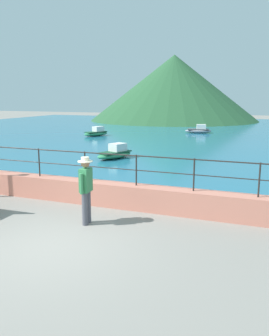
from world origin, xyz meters
TOP-DOWN VIEW (x-y plane):
  - ground_plane at (0.00, 0.00)m, footprint 120.00×120.00m
  - promenade_wall at (0.00, 3.20)m, footprint 20.00×0.56m
  - railing at (0.00, 3.20)m, footprint 18.44×0.04m
  - lake_water at (0.00, 25.84)m, footprint 64.00×44.32m
  - hill_main at (-8.39, 41.32)m, footprint 22.64×22.64m
  - person_walking at (0.10, 1.55)m, footprint 0.38×0.57m
  - boat_0 at (-3.17, 10.54)m, footprint 1.63×2.47m
  - boat_2 at (-1.66, 25.14)m, footprint 2.45×1.43m
  - boat_3 at (-9.04, 19.75)m, footprint 1.78×2.47m

SIDE VIEW (x-z plane):
  - ground_plane at x=0.00m, z-range 0.00..0.00m
  - lake_water at x=0.00m, z-range 0.00..0.06m
  - boat_0 at x=-3.17m, z-range -0.05..0.71m
  - boat_2 at x=-1.66m, z-range -0.05..0.71m
  - boat_3 at x=-9.04m, z-range -0.05..0.71m
  - promenade_wall at x=0.00m, z-range 0.00..0.70m
  - person_walking at x=0.10m, z-range 0.10..1.85m
  - railing at x=0.00m, z-range 0.87..1.77m
  - hill_main at x=-8.39m, z-range 0.00..8.71m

